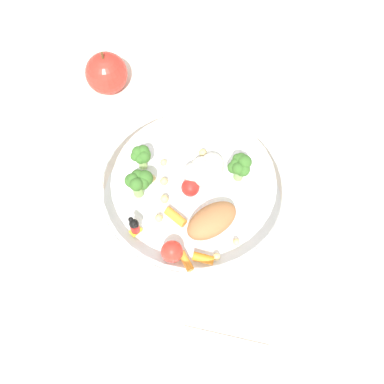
% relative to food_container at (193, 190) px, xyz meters
% --- Properties ---
extents(ground_plane, '(2.40, 2.40, 0.00)m').
position_rel_food_container_xyz_m(ground_plane, '(-0.02, -0.01, -0.03)').
color(ground_plane, silver).
extents(food_container, '(0.26, 0.26, 0.06)m').
position_rel_food_container_xyz_m(food_container, '(0.00, 0.00, 0.00)').
color(food_container, white).
rests_on(food_container, ground_plane).
extents(loose_apple, '(0.06, 0.06, 0.08)m').
position_rel_food_container_xyz_m(loose_apple, '(0.15, 0.19, 0.00)').
color(loose_apple, red).
rests_on(loose_apple, ground_plane).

